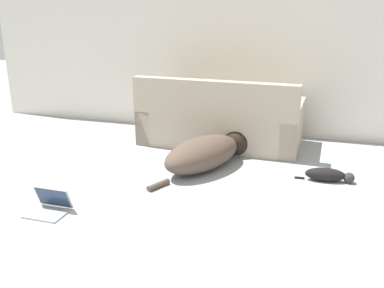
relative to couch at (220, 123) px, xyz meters
name	(u,v)px	position (x,y,z in m)	size (l,w,h in m)	color
wall_back	(250,44)	(0.24, 0.64, 0.94)	(7.86, 0.06, 2.44)	beige
couch	(220,123)	(0.00, 0.00, 0.00)	(2.04, 0.97, 0.88)	tan
dog	(208,152)	(0.06, -0.85, -0.11)	(0.92, 1.52, 0.36)	#4C3D33
cat	(328,175)	(1.35, -0.89, -0.22)	(0.59, 0.18, 0.14)	black
laptop_open	(50,204)	(-0.97, -2.29, -0.21)	(0.33, 0.29, 0.21)	gray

